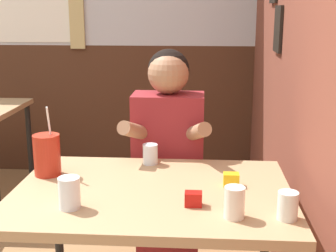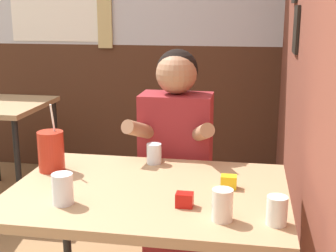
{
  "view_description": "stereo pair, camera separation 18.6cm",
  "coord_description": "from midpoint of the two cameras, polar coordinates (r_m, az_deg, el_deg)",
  "views": [
    {
      "loc": [
        1.06,
        -1.3,
        1.39
      ],
      "look_at": [
        0.93,
        0.5,
        0.94
      ],
      "focal_mm": 50.0,
      "sensor_mm": 36.0,
      "label": 1
    },
    {
      "loc": [
        1.24,
        -1.28,
        1.39
      ],
      "look_at": [
        0.93,
        0.5,
        0.94
      ],
      "focal_mm": 50.0,
      "sensor_mm": 36.0,
      "label": 2
    }
  ],
  "objects": [
    {
      "name": "brick_wall_right",
      "position": [
        2.59,
        12.54,
        12.83
      ],
      "size": [
        0.08,
        4.55,
        2.7
      ],
      "color": "brown",
      "rests_on": "ground_plane"
    },
    {
      "name": "back_wall",
      "position": [
        4.04,
        -12.99,
        13.23
      ],
      "size": [
        5.98,
        0.09,
        2.7
      ],
      "color": "silver",
      "rests_on": "ground_plane"
    },
    {
      "name": "main_table",
      "position": [
        1.81,
        -4.92,
        -9.73
      ],
      "size": [
        1.05,
        0.75,
        0.73
      ],
      "color": "tan",
      "rests_on": "ground_plane"
    },
    {
      "name": "person_seated",
      "position": [
        2.3,
        -2.3,
        -5.24
      ],
      "size": [
        0.42,
        0.4,
        1.21
      ],
      "color": "maroon",
      "rests_on": "ground_plane"
    },
    {
      "name": "cocktail_pitcher",
      "position": [
        2.0,
        -17.15,
        -3.42
      ],
      "size": [
        0.11,
        0.11,
        0.29
      ],
      "color": "#B22819",
      "rests_on": "main_table"
    },
    {
      "name": "glass_near_pitcher",
      "position": [
        1.66,
        -15.13,
        -7.94
      ],
      "size": [
        0.07,
        0.07,
        0.11
      ],
      "color": "silver",
      "rests_on": "main_table"
    },
    {
      "name": "glass_center",
      "position": [
        1.56,
        11.07,
        -9.58
      ],
      "size": [
        0.07,
        0.07,
        0.09
      ],
      "color": "silver",
      "rests_on": "main_table"
    },
    {
      "name": "glass_far_side",
      "position": [
        1.54,
        4.66,
        -9.34
      ],
      "size": [
        0.07,
        0.07,
        0.11
      ],
      "color": "silver",
      "rests_on": "main_table"
    },
    {
      "name": "glass_by_brick",
      "position": [
        2.06,
        -4.77,
        -3.48
      ],
      "size": [
        0.07,
        0.07,
        0.09
      ],
      "color": "silver",
      "rests_on": "main_table"
    },
    {
      "name": "condiment_ketchup",
      "position": [
        1.63,
        -0.17,
        -8.95
      ],
      "size": [
        0.06,
        0.04,
        0.05
      ],
      "color": "#B7140F",
      "rests_on": "main_table"
    },
    {
      "name": "condiment_mustard",
      "position": [
        1.82,
        4.8,
        -6.58
      ],
      "size": [
        0.06,
        0.04,
        0.05
      ],
      "color": "yellow",
      "rests_on": "main_table"
    }
  ]
}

